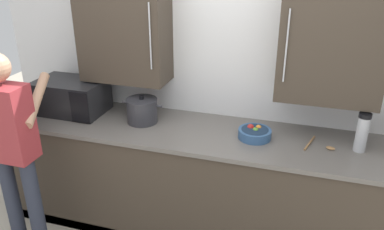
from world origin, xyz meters
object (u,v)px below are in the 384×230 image
object	(u,v)px
stock_pot	(142,110)
wooden_spoon	(320,145)
thermos_flask	(362,132)
fruit_bowl	(255,133)
microwave_oven	(67,96)
person_figure	(12,144)

from	to	relation	value
stock_pot	wooden_spoon	distance (m)	1.40
stock_pot	wooden_spoon	xyz separation A→B (m)	(1.40, -0.02, -0.09)
stock_pot	thermos_flask	xyz separation A→B (m)	(1.66, 0.00, 0.04)
stock_pot	fruit_bowl	distance (m)	0.93
thermos_flask	fruit_bowl	xyz separation A→B (m)	(-0.74, -0.02, -0.10)
microwave_oven	wooden_spoon	xyz separation A→B (m)	(2.10, -0.03, -0.13)
thermos_flask	wooden_spoon	distance (m)	0.30
fruit_bowl	wooden_spoon	size ratio (longest dim) A/B	1.04
microwave_oven	person_figure	xyz separation A→B (m)	(0.01, -0.72, -0.09)
stock_pot	person_figure	bearing A→B (deg)	-133.89
wooden_spoon	microwave_oven	bearing A→B (deg)	179.17
stock_pot	fruit_bowl	size ratio (longest dim) A/B	1.41
microwave_oven	stock_pot	distance (m)	0.70
microwave_oven	stock_pot	world-z (taller)	microwave_oven
wooden_spoon	stock_pot	bearing A→B (deg)	179.14
microwave_oven	thermos_flask	bearing A→B (deg)	-0.23
wooden_spoon	person_figure	distance (m)	2.20
person_figure	thermos_flask	bearing A→B (deg)	16.94
microwave_oven	wooden_spoon	bearing A→B (deg)	-0.83
microwave_oven	thermos_flask	distance (m)	2.36
person_figure	fruit_bowl	bearing A→B (deg)	23.28
thermos_flask	wooden_spoon	world-z (taller)	thermos_flask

